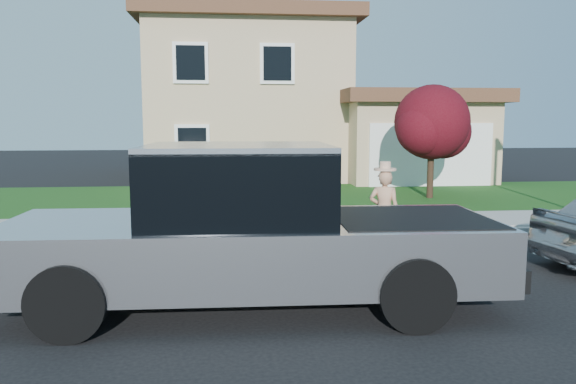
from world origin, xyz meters
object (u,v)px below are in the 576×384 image
Objects in this scene: pickup_truck at (249,232)px; ornamental_tree at (433,126)px; trash_bin at (319,194)px; woman at (384,210)px.

ornamental_tree reaches higher than pickup_truck.
ornamental_tree is 3.34× the size of trash_bin.
woman is 1.66× the size of trash_bin.
ornamental_tree is (5.96, 9.45, 1.31)m from pickup_truck.
ornamental_tree is at bearing 48.31° from trash_bin.
trash_bin is (-0.72, 3.40, -0.14)m from woman.
pickup_truck reaches higher than woman.
woman is at bearing 48.85° from pickup_truck.
pickup_truck is at bearing 69.50° from woman.
ornamental_tree is 5.41m from trash_bin.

